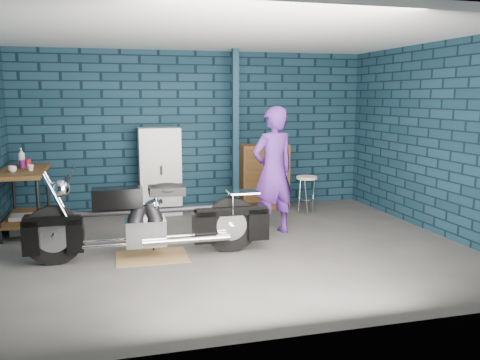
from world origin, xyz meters
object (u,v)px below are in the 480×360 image
at_px(storage_bin, 27,224).
at_px(locker, 160,171).
at_px(person, 273,171).
at_px(shop_stool, 306,195).
at_px(motorcycle, 151,213).
at_px(workbench, 25,200).
at_px(tool_chest, 263,176).

xyz_separation_m(storage_bin, locker, (1.99, 0.75, 0.58)).
distance_m(person, storage_bin, 3.60).
xyz_separation_m(person, shop_stool, (0.94, 1.04, -0.59)).
bearing_deg(motorcycle, storage_bin, 137.15).
xyz_separation_m(workbench, tool_chest, (3.81, 0.62, 0.10)).
height_order(person, locker, person).
xyz_separation_m(motorcycle, storage_bin, (-1.62, 1.57, -0.41)).
relative_size(motorcycle, locker, 1.73).
xyz_separation_m(person, locker, (-1.41, 1.67, -0.19)).
distance_m(storage_bin, tool_chest, 3.89).
bearing_deg(person, workbench, -32.64).
relative_size(workbench, motorcycle, 0.56).
xyz_separation_m(person, tool_chest, (0.39, 1.67, -0.35)).
distance_m(storage_bin, locker, 2.20).
height_order(locker, tool_chest, locker).
relative_size(storage_bin, tool_chest, 0.39).
bearing_deg(tool_chest, motorcycle, -133.00).
height_order(motorcycle, tool_chest, tool_chest).
distance_m(workbench, storage_bin, 0.35).
relative_size(person, storage_bin, 4.18).
height_order(motorcycle, storage_bin, motorcycle).
height_order(storage_bin, shop_stool, shop_stool).
xyz_separation_m(locker, shop_stool, (2.36, -0.63, -0.40)).
relative_size(motorcycle, storage_bin, 5.76).
bearing_deg(person, tool_chest, -118.76).
bearing_deg(shop_stool, locker, 165.06).
relative_size(workbench, tool_chest, 1.26).
xyz_separation_m(storage_bin, shop_stool, (4.34, 0.12, 0.18)).
height_order(workbench, storage_bin, workbench).
distance_m(motorcycle, shop_stool, 3.21).
bearing_deg(locker, motorcycle, -98.85).
bearing_deg(locker, workbench, -162.86).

